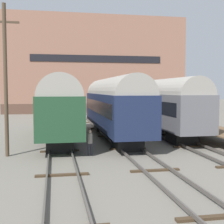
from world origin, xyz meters
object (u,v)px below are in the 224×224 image
train_car_navy (114,104)px  bench (187,117)px  train_car_grey (158,103)px  person_worker (90,140)px  utility_pole (6,78)px  train_car_green (58,104)px

train_car_navy → bench: size_ratio=11.45×
bench → train_car_grey: bearing=178.8°
person_worker → utility_pole: bearing=172.1°
person_worker → train_car_grey: bearing=49.6°
train_car_navy → person_worker: bearing=-112.6°
train_car_grey → bench: size_ratio=12.47×
train_car_grey → utility_pole: 15.21m
train_car_green → utility_pole: size_ratio=1.69×
utility_pole → train_car_grey: bearing=32.7°
utility_pole → bench: bearing=27.4°
person_worker → utility_pole: (-5.15, 0.72, 3.91)m
person_worker → utility_pole: 6.50m
bench → train_car_navy: bearing=-165.5°
train_car_navy → utility_pole: size_ratio=1.70×
train_car_green → train_car_grey: bearing=10.4°
train_car_green → train_car_navy: bearing=-3.6°
train_car_green → person_worker: (1.87, -7.13, -1.98)m
utility_pole → person_worker: bearing=-7.9°
train_car_grey → bench: bearing=-1.2°
train_car_grey → utility_pole: size_ratio=1.85×
train_car_grey → person_worker: (-7.55, -8.87, -1.97)m
train_car_green → person_worker: 7.64m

